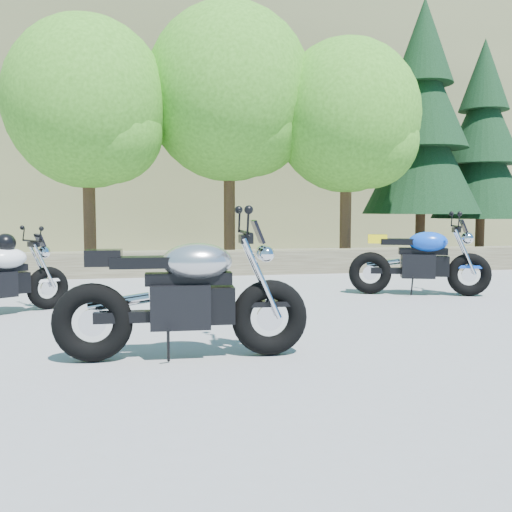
# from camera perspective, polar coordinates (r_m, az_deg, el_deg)

# --- Properties ---
(ground) EXTENTS (90.00, 90.00, 0.00)m
(ground) POSITION_cam_1_polar(r_m,az_deg,el_deg) (6.64, -0.06, -7.17)
(ground) COLOR #949499
(ground) RESTS_ON ground
(stone_wall) EXTENTS (22.00, 0.55, 0.50)m
(stone_wall) POSITION_cam_1_polar(r_m,az_deg,el_deg) (12.00, -5.01, -0.71)
(stone_wall) COLOR brown
(stone_wall) RESTS_ON ground
(hillside) EXTENTS (80.00, 30.00, 15.00)m
(hillside) POSITION_cam_1_polar(r_m,az_deg,el_deg) (35.18, -3.96, 14.64)
(hillside) COLOR brown
(hillside) RESTS_ON ground
(tree_decid_left) EXTENTS (3.67, 3.67, 5.62)m
(tree_decid_left) POSITION_cam_1_polar(r_m,az_deg,el_deg) (13.76, -16.11, 13.95)
(tree_decid_left) COLOR #382314
(tree_decid_left) RESTS_ON ground
(tree_decid_mid) EXTENTS (4.08, 4.08, 6.24)m
(tree_decid_mid) POSITION_cam_1_polar(r_m,az_deg,el_deg) (14.34, -2.25, 15.38)
(tree_decid_mid) COLOR #382314
(tree_decid_mid) RESTS_ON ground
(tree_decid_right) EXTENTS (3.54, 3.54, 5.41)m
(tree_decid_right) POSITION_cam_1_polar(r_m,az_deg,el_deg) (14.36, 9.55, 13.11)
(tree_decid_right) COLOR #382314
(tree_decid_right) RESTS_ON ground
(conifer_near) EXTENTS (3.17, 3.17, 7.06)m
(conifer_near) POSITION_cam_1_polar(r_m,az_deg,el_deg) (16.53, 16.31, 12.50)
(conifer_near) COLOR #382314
(conifer_near) RESTS_ON ground
(conifer_far) EXTENTS (2.82, 2.82, 6.27)m
(conifer_far) POSITION_cam_1_polar(r_m,az_deg,el_deg) (18.08, 21.71, 10.35)
(conifer_far) COLOR #382314
(conifer_far) RESTS_ON ground
(silver_bike) EXTENTS (2.32, 0.74, 1.16)m
(silver_bike) POSITION_cam_1_polar(r_m,az_deg,el_deg) (5.23, -7.15, -4.10)
(silver_bike) COLOR black
(silver_bike) RESTS_ON ground
(blue_bike) EXTENTS (2.15, 0.98, 1.12)m
(blue_bike) POSITION_cam_1_polar(r_m,az_deg,el_deg) (9.46, 16.11, -0.51)
(blue_bike) COLOR black
(blue_bike) RESTS_ON ground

